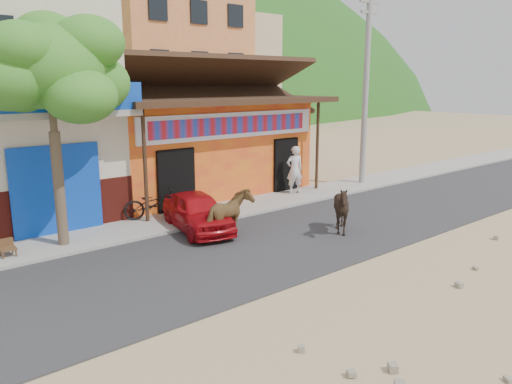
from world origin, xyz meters
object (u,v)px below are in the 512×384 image
cow_tan (229,215)px  pedestrian (295,170)px  utility_pole (366,88)px  red_car (197,211)px  cafe_chair_right (7,241)px  scooter (154,204)px  cow_dark (342,209)px  tree (54,132)px

cow_tan → pedestrian: pedestrian is taller
utility_pole → cow_tan: size_ratio=5.03×
red_car → cafe_chair_right: bearing=-177.7°
scooter → utility_pole: bearing=-69.8°
scooter → cafe_chair_right: scooter is taller
cow_tan → red_car: size_ratio=0.47×
cow_dark → red_car: cow_dark is taller
utility_pole → cafe_chair_right: utility_pole is taller
cow_tan → cow_dark: (2.79, -1.71, 0.05)m
cafe_chair_right → cow_tan: bearing=-22.9°
tree → utility_pole: bearing=0.9°
tree → cow_dark: bearing=-30.7°
tree → utility_pole: utility_pole is taller
tree → red_car: tree is taller
utility_pole → cow_dark: (-6.16, -4.14, -3.35)m
scooter → cafe_chair_right: 4.57m
tree → cafe_chair_right: (-1.40, -0.07, -2.60)m
utility_pole → pedestrian: utility_pole is taller
scooter → pedestrian: pedestrian is taller
cow_dark → scooter: size_ratio=0.78×
red_car → tree: bearing=177.3°
scooter → cow_tan: bearing=-142.4°
cow_dark → red_car: (-3.04, 2.94, -0.15)m
tree → utility_pole: 12.84m
utility_pole → red_car: bearing=-172.6°
red_car → cow_tan: bearing=-65.6°
cow_tan → tree: bearing=43.8°
tree → cow_dark: size_ratio=4.14×
utility_pole → cow_tan: bearing=-164.8°
cow_tan → red_car: cow_tan is taller
tree → pedestrian: bearing=3.4°
utility_pole → red_car: 9.92m
cow_dark → scooter: 5.84m
pedestrian → cafe_chair_right: (-10.50, -0.62, -0.52)m
cow_tan → scooter: bearing=-1.8°
cow_dark → cafe_chair_right: 8.93m
cow_tan → red_car: (-0.25, 1.23, -0.10)m
tree → cow_tan: bearing=-30.1°
red_car → scooter: (-0.50, 1.71, -0.00)m
cow_dark → scooter: (-3.54, 4.64, -0.16)m
pedestrian → scooter: bearing=17.2°
utility_pole → tree: bearing=-179.1°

